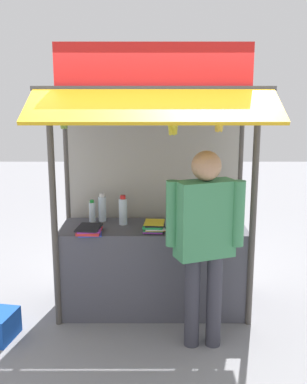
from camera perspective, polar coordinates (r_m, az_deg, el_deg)
ground_plane at (r=4.91m, az=0.00°, el=-14.17°), size 20.00×20.00×0.00m
stall_counter at (r=4.73m, az=0.00°, el=-9.40°), size 1.83×0.63×0.88m
stall_structure at (r=4.51m, az=0.00°, el=4.19°), size 2.03×1.46×2.59m
water_bottle_back_right at (r=4.76m, az=-6.35°, el=-2.01°), size 0.08×0.08×0.29m
water_bottle_center at (r=4.68m, az=9.41°, el=-2.18°), size 0.09×0.09×0.32m
water_bottle_back_left at (r=4.76m, az=-7.59°, el=-2.42°), size 0.06×0.06×0.23m
water_bottle_rear_center at (r=4.62m, az=-3.78°, el=-2.34°), size 0.08×0.08×0.30m
magazine_stack_front_right at (r=4.41m, az=0.08°, el=-4.31°), size 0.23×0.26×0.09m
magazine_stack_mid_left at (r=4.51m, az=5.66°, el=-4.16°), size 0.23×0.28×0.06m
magazine_stack_front_left at (r=4.41m, az=-7.94°, el=-4.66°), size 0.26×0.31×0.06m
banana_bunch_rightmost at (r=3.98m, az=2.36°, el=8.07°), size 0.11×0.10×0.29m
banana_bunch_leftmost at (r=4.05m, az=-11.03°, el=8.56°), size 0.08×0.08×0.23m
banana_bunch_inner_right at (r=4.02m, az=8.11°, el=8.39°), size 0.11×0.10×0.26m
vendor_person at (r=3.89m, az=6.35°, el=-4.97°), size 0.65×0.37×1.73m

